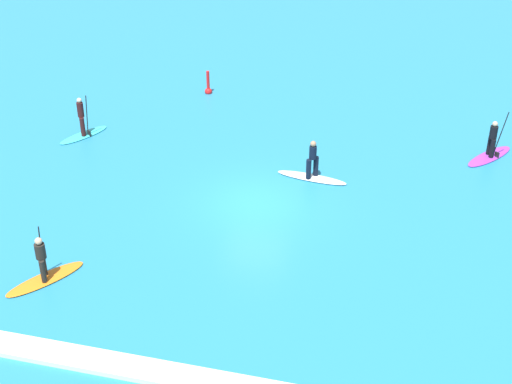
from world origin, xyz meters
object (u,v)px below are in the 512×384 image
Objects in this scene: surfer_on_white_board at (312,170)px; marker_buoy at (208,88)px; surfer_on_teal_board at (83,126)px; surfer_on_orange_board at (44,269)px; surfer_on_purple_board at (491,148)px.

marker_buoy is at bearing -40.47° from surfer_on_white_board.
surfer_on_white_board is 11.04m from surfer_on_teal_board.
surfer_on_teal_board is 0.91× the size of surfer_on_orange_board.
surfer_on_orange_board is at bearing 167.10° from surfer_on_purple_board.
marker_buoy is (4.18, 6.01, -0.24)m from surfer_on_teal_board.
surfer_on_white_board is at bearing -47.30° from marker_buoy.
surfer_on_teal_board is (-18.19, -2.42, 0.07)m from surfer_on_purple_board.
surfer_on_teal_board is at bearing -0.09° from surfer_on_white_board.
surfer_on_orange_board reaches higher than surfer_on_white_board.
surfer_on_orange_board is at bearing 56.53° from surfer_on_white_board.
surfer_on_white_board is (-7.24, -3.75, -0.02)m from surfer_on_purple_board.
surfer_on_purple_board is at bearing -52.59° from surfer_on_teal_board.
surfer_on_teal_board is 1.96× the size of marker_buoy.
surfer_on_purple_board is at bearing -15.07° from surfer_on_orange_board.
surfer_on_orange_board is 16.33m from marker_buoy.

